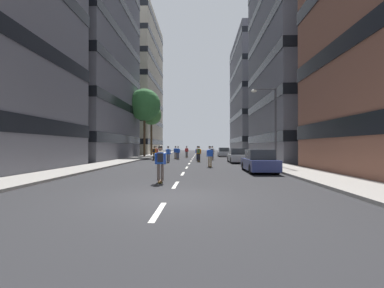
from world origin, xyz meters
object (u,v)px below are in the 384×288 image
(parked_car_mid, at_px, (238,156))
(skater_3, at_px, (156,152))
(street_tree_near, at_px, (151,115))
(skater_5, at_px, (199,153))
(skater_8, at_px, (187,151))
(skater_9, at_px, (154,152))
(skater_10, at_px, (160,161))
(skater_1, at_px, (176,152))
(streetlamp_right, at_px, (271,118))
(skater_6, at_px, (212,152))
(street_tree_mid, at_px, (144,105))
(skater_0, at_px, (178,152))
(parked_car_far, at_px, (259,162))
(skater_4, at_px, (168,153))
(skater_7, at_px, (198,152))
(parked_car_near, at_px, (224,152))
(skater_2, at_px, (210,155))

(parked_car_mid, relative_size, skater_3, 2.47)
(street_tree_near, bearing_deg, parked_car_mid, -57.02)
(skater_5, distance_m, skater_8, 12.21)
(skater_9, bearing_deg, skater_10, -79.52)
(parked_car_mid, relative_size, skater_1, 2.47)
(streetlamp_right, height_order, skater_6, streetlamp_right)
(street_tree_mid, distance_m, skater_0, 11.27)
(parked_car_mid, bearing_deg, skater_8, 114.09)
(streetlamp_right, bearing_deg, parked_car_far, -113.45)
(parked_car_mid, bearing_deg, street_tree_near, 122.98)
(skater_4, bearing_deg, parked_car_mid, -0.68)
(street_tree_mid, relative_size, skater_8, 6.01)
(streetlamp_right, distance_m, skater_1, 18.51)
(parked_car_mid, relative_size, skater_0, 2.47)
(skater_0, xyz_separation_m, skater_8, (0.83, 6.42, 0.00))
(skater_7, height_order, skater_10, same)
(parked_car_near, distance_m, street_tree_near, 14.59)
(parked_car_mid, height_order, skater_3, skater_3)
(skater_6, height_order, skater_9, same)
(parked_car_far, bearing_deg, skater_4, 124.60)
(skater_9, bearing_deg, skater_5, -29.01)
(skater_2, xyz_separation_m, skater_6, (0.73, 12.04, 0.03))
(skater_4, bearing_deg, street_tree_near, 105.32)
(skater_8, xyz_separation_m, skater_9, (-3.60, -8.95, 0.03))
(skater_1, height_order, skater_4, same)
(streetlamp_right, distance_m, skater_5, 10.29)
(skater_2, height_order, skater_9, same)
(street_tree_mid, bearing_deg, skater_10, -76.87)
(skater_3, bearing_deg, street_tree_near, 103.00)
(streetlamp_right, bearing_deg, skater_3, 131.84)
(parked_car_mid, xyz_separation_m, skater_0, (-6.93, 7.24, 0.29))
(streetlamp_right, xyz_separation_m, skater_2, (-5.14, -0.03, -3.15))
(parked_car_mid, distance_m, skater_10, 17.10)
(skater_3, bearing_deg, skater_4, -70.74)
(skater_5, relative_size, skater_8, 1.00)
(skater_3, xyz_separation_m, skater_9, (0.19, -2.51, 0.00))
(parked_car_near, bearing_deg, skater_4, -113.29)
(skater_10, bearing_deg, street_tree_mid, 103.13)
(skater_6, bearing_deg, skater_10, -98.91)
(skater_4, bearing_deg, skater_6, 49.59)
(parked_car_far, distance_m, street_tree_mid, 28.39)
(skater_1, relative_size, skater_5, 1.00)
(skater_1, distance_m, skater_10, 25.64)
(skater_7, bearing_deg, skater_3, 157.56)
(parked_car_near, xyz_separation_m, skater_2, (-3.15, -23.37, 0.29))
(skater_3, distance_m, skater_10, 23.61)
(parked_car_far, distance_m, skater_1, 21.52)
(street_tree_near, xyz_separation_m, skater_5, (8.65, -18.07, -6.32))
(skater_2, distance_m, skater_3, 14.91)
(street_tree_near, relative_size, skater_5, 5.09)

